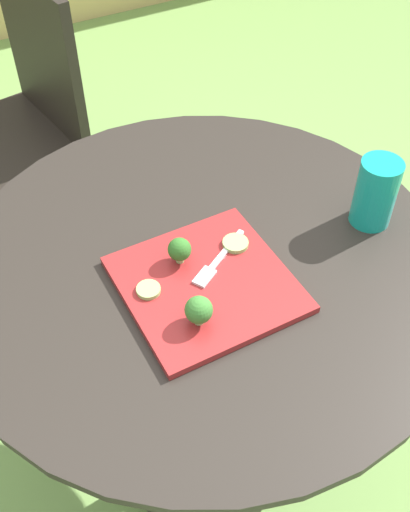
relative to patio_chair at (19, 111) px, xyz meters
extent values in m
plane|color=#70994C|center=(0.10, -0.99, -0.53)|extent=(12.00, 12.00, 0.00)
cylinder|color=#28231E|center=(0.10, -0.99, 0.22)|extent=(0.91, 0.91, 0.02)
cylinder|color=#28231E|center=(0.10, -0.99, -0.14)|extent=(0.06, 0.06, 0.70)
cylinder|color=#28231E|center=(0.10, -0.99, -0.51)|extent=(0.44, 0.44, 0.04)
cube|color=black|center=(0.11, 0.02, 0.15)|extent=(0.09, 0.42, 0.45)
cylinder|color=black|center=(0.06, 0.19, -0.31)|extent=(0.02, 0.02, 0.43)
cylinder|color=black|center=(0.12, -0.16, -0.31)|extent=(0.02, 0.02, 0.43)
cube|color=maroon|center=(0.07, -1.05, 0.23)|extent=(0.28, 0.28, 0.01)
cylinder|color=#149989|center=(0.43, -1.05, 0.29)|extent=(0.08, 0.08, 0.14)
cylinder|color=#118275|center=(0.43, -1.05, 0.27)|extent=(0.07, 0.07, 0.09)
cube|color=silver|center=(0.14, -1.00, 0.24)|extent=(0.10, 0.06, 0.00)
cube|color=silver|center=(0.07, -1.04, 0.24)|extent=(0.05, 0.04, 0.00)
cylinder|color=#99B770|center=(0.05, -0.98, 0.25)|extent=(0.01, 0.01, 0.01)
sphere|color=#2D6623|center=(0.05, -0.98, 0.27)|extent=(0.04, 0.04, 0.04)
cylinder|color=#99B770|center=(0.02, -1.12, 0.25)|extent=(0.02, 0.02, 0.01)
sphere|color=#38752D|center=(0.02, -1.12, 0.27)|extent=(0.05, 0.05, 0.05)
cylinder|color=#8EB766|center=(0.16, -1.00, 0.25)|extent=(0.05, 0.05, 0.01)
cylinder|color=#8EB766|center=(-0.02, -1.02, 0.24)|extent=(0.04, 0.04, 0.01)
camera|label=1|loc=(-0.26, -1.65, 1.03)|focal=42.89mm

